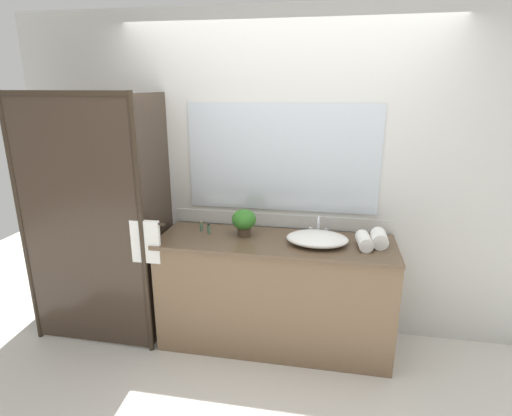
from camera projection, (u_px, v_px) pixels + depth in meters
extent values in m
plane|color=silver|center=(274.00, 342.00, 3.34)|extent=(8.00, 8.00, 0.00)
cube|color=silver|center=(282.00, 179.00, 3.29)|extent=(4.40, 0.05, 2.60)
cube|color=silver|center=(281.00, 221.00, 3.37)|extent=(1.80, 0.01, 0.11)
cube|color=silver|center=(282.00, 158.00, 3.21)|extent=(1.53, 0.01, 0.85)
cube|color=brown|center=(275.00, 295.00, 3.23)|extent=(1.80, 0.56, 0.87)
cube|color=brown|center=(275.00, 242.00, 3.09)|extent=(1.80, 0.58, 0.03)
cylinder|color=#2D2319|center=(21.00, 224.00, 3.14)|extent=(0.04, 0.04, 2.00)
cylinder|color=#2D2319|center=(142.00, 232.00, 2.97)|extent=(0.04, 0.04, 2.00)
cube|color=#2D2319|center=(62.00, 93.00, 2.77)|extent=(1.00, 0.04, 0.04)
cube|color=#382B21|center=(80.00, 228.00, 3.06)|extent=(0.96, 0.01, 1.96)
cube|color=#382B21|center=(158.00, 220.00, 3.24)|extent=(0.01, 0.57, 1.96)
cylinder|color=#2D2319|center=(144.00, 223.00, 2.95)|extent=(0.32, 0.02, 0.02)
cube|color=white|center=(146.00, 242.00, 3.00)|extent=(0.22, 0.04, 0.33)
ellipsoid|color=white|center=(317.00, 239.00, 3.00)|extent=(0.46, 0.34, 0.08)
cube|color=silver|center=(318.00, 234.00, 3.20)|extent=(0.17, 0.04, 0.02)
cylinder|color=silver|center=(318.00, 225.00, 3.18)|extent=(0.02, 0.02, 0.13)
cylinder|color=silver|center=(319.00, 219.00, 3.10)|extent=(0.02, 0.13, 0.02)
cylinder|color=silver|center=(311.00, 230.00, 3.20)|extent=(0.02, 0.02, 0.04)
cylinder|color=silver|center=(326.00, 231.00, 3.18)|extent=(0.02, 0.02, 0.04)
cylinder|color=#473828|center=(244.00, 232.00, 3.18)|extent=(0.10, 0.10, 0.07)
ellipsoid|color=#327326|center=(244.00, 219.00, 3.15)|extent=(0.19, 0.19, 0.16)
cylinder|color=#4C7056|center=(209.00, 229.00, 3.22)|extent=(0.03, 0.03, 0.07)
cylinder|color=black|center=(209.00, 225.00, 3.21)|extent=(0.02, 0.02, 0.01)
cylinder|color=#4C7056|center=(201.00, 227.00, 3.28)|extent=(0.03, 0.03, 0.07)
cylinder|color=#9E895B|center=(201.00, 222.00, 3.27)|extent=(0.02, 0.02, 0.01)
cylinder|color=white|center=(379.00, 238.00, 2.96)|extent=(0.12, 0.19, 0.12)
cylinder|color=white|center=(364.00, 241.00, 2.94)|extent=(0.12, 0.22, 0.10)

